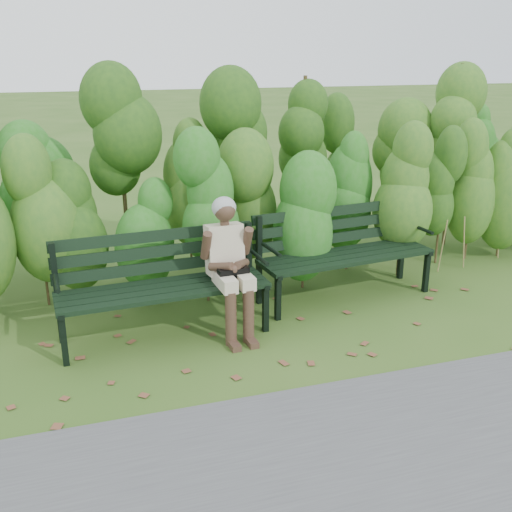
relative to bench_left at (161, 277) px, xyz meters
name	(u,v)px	position (x,y,z in m)	size (l,w,h in m)	color
ground	(267,340)	(0.93, -0.48, -0.59)	(80.00, 80.00, 0.00)	#305518
footpath	(376,487)	(0.93, -2.68, -0.59)	(60.00, 2.50, 0.01)	#474749
hedge_band	(217,176)	(0.93, 1.39, 0.66)	(11.04, 1.67, 2.42)	#47381E
leaf_litter	(298,337)	(1.24, -0.53, -0.59)	(5.74, 2.20, 0.01)	brown
bench_left	(161,277)	(0.00, 0.00, 0.00)	(2.05, 0.77, 1.01)	black
bench_right	(341,246)	(2.10, 0.37, 0.00)	(2.06, 0.87, 1.00)	black
seated_woman	(229,258)	(0.65, -0.16, 0.18)	(0.52, 0.76, 1.35)	beige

